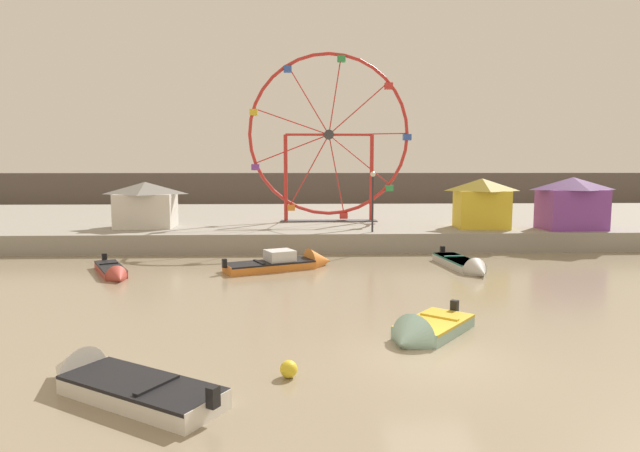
# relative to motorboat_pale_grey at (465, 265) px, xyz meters

# --- Properties ---
(ground_plane) EXTENTS (240.00, 240.00, 0.00)m
(ground_plane) POSITION_rel_motorboat_pale_grey_xyz_m (-4.81, -12.52, -0.24)
(ground_plane) COLOR gray
(quay_promenade) EXTENTS (110.00, 25.86, 1.21)m
(quay_promenade) POSITION_rel_motorboat_pale_grey_xyz_m (-4.81, 18.05, 0.37)
(quay_promenade) COLOR gray
(quay_promenade) RESTS_ON ground_plane
(distant_town_skyline) EXTENTS (140.00, 3.00, 4.40)m
(distant_town_skyline) POSITION_rel_motorboat_pale_grey_xyz_m (-4.81, 39.79, 1.96)
(distant_town_skyline) COLOR #564C47
(distant_town_skyline) RESTS_ON ground_plane
(motorboat_pale_grey) EXTENTS (1.81, 5.43, 1.19)m
(motorboat_pale_grey) POSITION_rel_motorboat_pale_grey_xyz_m (0.00, 0.00, 0.00)
(motorboat_pale_grey) COLOR silver
(motorboat_pale_grey) RESTS_ON ground_plane
(motorboat_orange_hull) EXTENTS (5.82, 3.76, 1.51)m
(motorboat_orange_hull) POSITION_rel_motorboat_pale_grey_xyz_m (-8.90, 0.79, 0.06)
(motorboat_orange_hull) COLOR orange
(motorboat_orange_hull) RESTS_ON ground_plane
(motorboat_seafoam) EXTENTS (3.44, 3.72, 1.44)m
(motorboat_seafoam) POSITION_rel_motorboat_pale_grey_xyz_m (-4.65, -10.78, -0.02)
(motorboat_seafoam) COLOR #93BCAD
(motorboat_seafoam) RESTS_ON ground_plane
(motorboat_white_red_stripe) EXTENTS (5.04, 3.88, 1.36)m
(motorboat_white_red_stripe) POSITION_rel_motorboat_pale_grey_xyz_m (-12.83, -14.34, 0.01)
(motorboat_white_red_stripe) COLOR silver
(motorboat_white_red_stripe) RESTS_ON ground_plane
(motorboat_faded_red) EXTENTS (3.00, 4.56, 1.00)m
(motorboat_faded_red) POSITION_rel_motorboat_pale_grey_xyz_m (-17.35, -0.82, -0.03)
(motorboat_faded_red) COLOR #B24238
(motorboat_faded_red) RESTS_ON ground_plane
(ferris_wheel_red_frame) EXTENTS (11.76, 1.20, 12.08)m
(ferris_wheel_red_frame) POSITION_rel_motorboat_pale_grey_xyz_m (-6.23, 12.63, 7.04)
(ferris_wheel_red_frame) COLOR red
(ferris_wheel_red_frame) RESTS_ON quay_promenade
(carnival_booth_white_ticket) EXTENTS (4.08, 3.03, 3.00)m
(carnival_booth_white_ticket) POSITION_rel_motorboat_pale_grey_xyz_m (-18.51, 9.28, 2.53)
(carnival_booth_white_ticket) COLOR silver
(carnival_booth_white_ticket) RESTS_ON quay_promenade
(carnival_booth_purple_stall) EXTENTS (4.32, 2.88, 3.34)m
(carnival_booth_purple_stall) POSITION_rel_motorboat_pale_grey_xyz_m (8.99, 7.02, 2.70)
(carnival_booth_purple_stall) COLOR purple
(carnival_booth_purple_stall) RESTS_ON quay_promenade
(carnival_booth_yellow_awning) EXTENTS (3.71, 3.22, 3.24)m
(carnival_booth_yellow_awning) POSITION_rel_motorboat_pale_grey_xyz_m (3.49, 8.03, 2.65)
(carnival_booth_yellow_awning) COLOR yellow
(carnival_booth_yellow_awning) RESTS_ON quay_promenade
(promenade_lamp_near) EXTENTS (0.32, 0.32, 3.71)m
(promenade_lamp_near) POSITION_rel_motorboat_pale_grey_xyz_m (-3.91, 6.14, 3.41)
(promenade_lamp_near) COLOR #2D2D33
(promenade_lamp_near) RESTS_ON quay_promenade
(mooring_buoy_orange) EXTENTS (0.44, 0.44, 0.44)m
(mooring_buoy_orange) POSITION_rel_motorboat_pale_grey_xyz_m (-8.71, -13.66, -0.02)
(mooring_buoy_orange) COLOR yellow
(mooring_buoy_orange) RESTS_ON ground_plane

